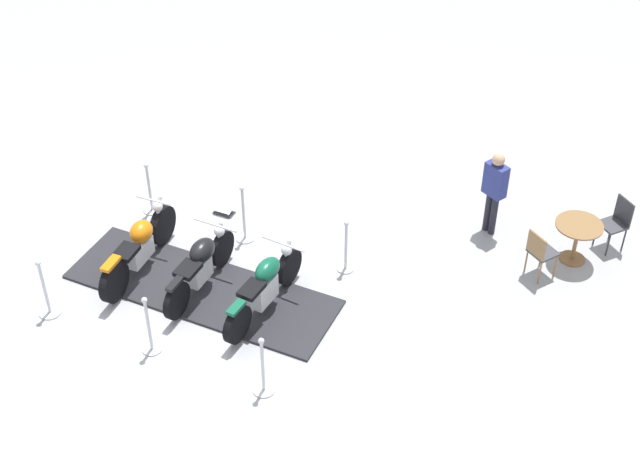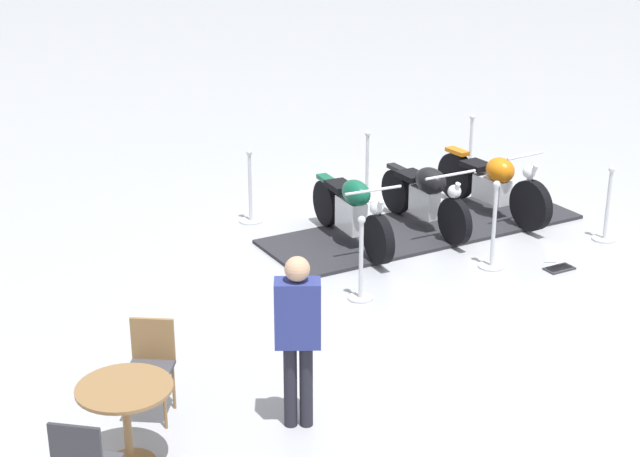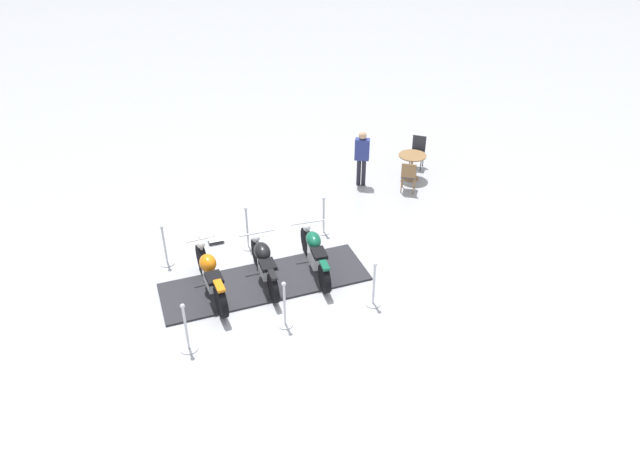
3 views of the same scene
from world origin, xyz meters
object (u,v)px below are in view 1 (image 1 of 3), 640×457
Objects in this scene: motorcycle_black at (201,264)px; stanchion_left_rear at (47,298)px; stanchion_left_front at (263,374)px; stanchion_right_mid at (244,222)px; stanchion_right_front at (346,253)px; stanchion_left_mid at (150,332)px; motorcycle_forest at (265,286)px; stanchion_right_rear at (150,196)px; cafe_table at (578,233)px; info_placard at (224,211)px; cafe_chair_across_table at (540,251)px; bystander_person at (495,186)px; motorcycle_copper at (139,246)px; cafe_chair_near_table at (617,221)px.

stanchion_left_rear reaches higher than motorcycle_black.
stanchion_right_mid reaches higher than stanchion_left_front.
stanchion_right_front is 0.90× the size of stanchion_right_mid.
motorcycle_forest is at bearing 90.99° from stanchion_left_mid.
stanchion_right_rear is 1.30× the size of cafe_table.
stanchion_right_rear is at bearing -158.83° from info_placard.
motorcycle_forest is 2.04× the size of cafe_chair_across_table.
bystander_person is at bearing 107.88° from stanchion_left_front.
stanchion_right_mid is at bearing 128.66° from stanchion_left_mid.
motorcycle_black is 6.29m from cafe_table.
cafe_chair_across_table is (3.07, 3.98, 0.17)m from stanchion_right_mid.
motorcycle_copper is at bearing 147.59° from cafe_chair_across_table.
info_placard is at bearing 165.98° from stanchion_left_front.
stanchion_right_mid is at bearing 137.73° from cafe_chair_across_table.
motorcycle_forest is 1.79× the size of stanchion_right_rear.
info_placard is at bearing 20.55° from motorcycle_black.
motorcycle_forest is 1.92m from stanchion_left_mid.
stanchion_right_mid is at bearing -42.14° from motorcycle_copper.
cafe_chair_near_table reaches higher than cafe_chair_across_table.
stanchion_right_mid is at bearing 38.66° from stanchion_right_rear.
stanchion_right_front is at bearing -23.21° from motorcycle_forest.
stanchion_left_rear is (1.85, -2.32, -0.01)m from stanchion_right_rear.
motorcycle_copper is 1.65m from stanchion_right_rear.
stanchion_right_rear is (-1.50, 0.66, -0.18)m from motorcycle_copper.
stanchion_left_front is at bearing 7.40° from bystander_person.
motorcycle_forest is 1.13× the size of bystander_person.
cafe_chair_near_table reaches higher than info_placard.
motorcycle_copper is 3.45m from stanchion_left_front.
motorcycle_black is at bearing -179.71° from stanchion_left_front.
motorcycle_forest is 4.38m from bystander_person.
motorcycle_black is 2.09× the size of cafe_table.
stanchion_left_rear is at bearing -15.14° from cafe_chair_near_table.
stanchion_left_mid is 1.93m from stanchion_left_rear.
stanchion_left_mid is at bearing -78.58° from info_placard.
motorcycle_forest is 1.64m from stanchion_right_front.
cafe_chair_across_table is at bearing 70.03° from stanchion_left_rear.
motorcycle_copper reaches higher than info_placard.
cafe_table is 0.82× the size of cafe_chair_near_table.
motorcycle_forest is 1.04× the size of motorcycle_copper.
motorcycle_black reaches higher than motorcycle_forest.
stanchion_right_mid is 2.97m from stanchion_left_mid.
stanchion_left_mid is (1.86, -0.45, -0.14)m from motorcycle_copper.
bystander_person is at bearing -146.73° from cafe_table.
bystander_person is (1.73, 5.82, 0.47)m from motorcycle_copper.
stanchion_left_mid reaches higher than cafe_chair_near_table.
cafe_table is (1.50, 3.59, 0.21)m from stanchion_right_front.
motorcycle_copper reaches higher than stanchion_left_front.
bystander_person is (1.72, 3.96, 0.61)m from stanchion_right_mid.
stanchion_left_mid reaches higher than cafe_chair_across_table.
stanchion_left_rear is at bearing -84.38° from stanchion_right_mid.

